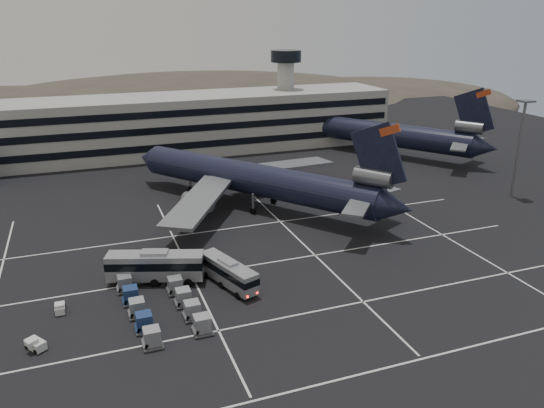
{
  "coord_description": "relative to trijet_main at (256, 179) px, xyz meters",
  "views": [
    {
      "loc": [
        -17.73,
        -58.97,
        32.7
      ],
      "look_at": [
        8.94,
        13.62,
        5.0
      ],
      "focal_mm": 35.0,
      "sensor_mm": 36.0,
      "label": 1
    }
  ],
  "objects": [
    {
      "name": "tug_b",
      "position": [
        -35.16,
        -32.95,
        -4.62
      ],
      "size": [
        2.35,
        2.56,
        1.42
      ],
      "rotation": [
        0.0,
        0.0,
        0.61
      ],
      "color": "silver",
      "rests_on": "ground"
    },
    {
      "name": "uld_cluster",
      "position": [
        -21.81,
        -29.6,
        -4.26
      ],
      "size": [
        9.29,
        16.35,
        2.03
      ],
      "rotation": [
        0.0,
        0.0,
        0.11
      ],
      "color": "#2D2D30",
      "rests_on": "ground"
    },
    {
      "name": "lane_markings",
      "position": [
        -9.66,
        -25.4,
        -5.24
      ],
      "size": [
        90.0,
        55.62,
        0.01
      ],
      "color": "silver",
      "rests_on": "ground"
    },
    {
      "name": "trijet_main",
      "position": [
        0.0,
        0.0,
        0.0
      ],
      "size": [
        39.86,
        49.54,
        18.08
      ],
      "rotation": [
        0.0,
        0.0,
        0.63
      ],
      "color": "black",
      "rests_on": "ground"
    },
    {
      "name": "terminal",
      "position": [
        -13.55,
        45.01,
        1.68
      ],
      "size": [
        125.0,
        26.0,
        24.0
      ],
      "color": "gray",
      "rests_on": "ground"
    },
    {
      "name": "tug_a",
      "position": [
        -32.92,
        -26.1,
        -4.68
      ],
      "size": [
        1.22,
        2.02,
        1.28
      ],
      "rotation": [
        0.0,
        0.0,
        0.0
      ],
      "color": "silver",
      "rests_on": "ground"
    },
    {
      "name": "bus_far",
      "position": [
        -21.25,
        -22.35,
        -2.87
      ],
      "size": [
        12.58,
        6.69,
        4.35
      ],
      "rotation": [
        0.0,
        0.0,
        1.24
      ],
      "color": "gray",
      "rests_on": "ground"
    },
    {
      "name": "ground",
      "position": [
        -10.61,
        -26.13,
        -5.25
      ],
      "size": [
        260.0,
        260.0,
        0.0
      ],
      "primitive_type": "plane",
      "color": "black",
      "rests_on": "ground"
    },
    {
      "name": "bus_near",
      "position": [
        -12.73,
        -26.52,
        -3.3
      ],
      "size": [
        5.53,
        10.3,
        3.56
      ],
      "rotation": [
        0.0,
        0.0,
        0.33
      ],
      "color": "gray",
      "rests_on": "ground"
    },
    {
      "name": "lightpole_right",
      "position": [
        47.39,
        -11.13,
        6.57
      ],
      "size": [
        2.4,
        2.4,
        18.28
      ],
      "color": "slate",
      "rests_on": "ground"
    },
    {
      "name": "trijet_far",
      "position": [
        40.62,
        26.4,
        0.18
      ],
      "size": [
        37.94,
        50.71,
        18.08
      ],
      "rotation": [
        0.0,
        0.0,
        0.59
      ],
      "color": "black",
      "rests_on": "ground"
    },
    {
      "name": "hills",
      "position": [
        7.39,
        143.87,
        -17.32
      ],
      "size": [
        352.0,
        180.0,
        44.0
      ],
      "color": "#38332B",
      "rests_on": "ground"
    }
  ]
}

